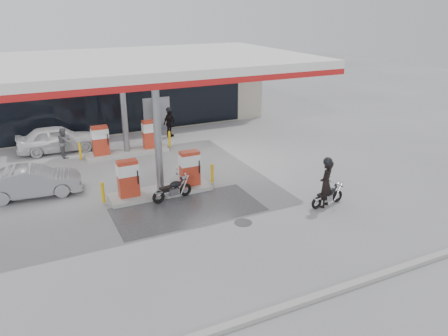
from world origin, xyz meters
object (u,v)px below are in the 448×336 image
(pump_island_far, at_px, (126,142))
(biker_walking, at_px, (169,123))
(sedan_white, at_px, (57,139))
(parked_motorcycle, at_px, (173,190))
(pump_island_near, at_px, (160,179))
(main_motorcycle, at_px, (328,196))
(attendant, at_px, (64,143))
(hatchback_silver, at_px, (32,182))
(biker_main, at_px, (326,184))

(pump_island_far, relative_size, biker_walking, 2.89)
(sedan_white, bearing_deg, pump_island_far, -121.05)
(parked_motorcycle, bearing_deg, pump_island_near, 99.87)
(pump_island_far, bearing_deg, pump_island_near, -90.00)
(pump_island_far, bearing_deg, main_motorcycle, -59.75)
(attendant, bearing_deg, hatchback_silver, 155.67)
(sedan_white, height_order, hatchback_silver, sedan_white)
(sedan_white, bearing_deg, biker_walking, -88.06)
(sedan_white, distance_m, biker_walking, 6.65)
(parked_motorcycle, xyz_separation_m, attendant, (-3.45, 7.79, 0.38))
(sedan_white, relative_size, attendant, 2.69)
(hatchback_silver, height_order, biker_walking, biker_walking)
(sedan_white, xyz_separation_m, attendant, (0.23, -1.20, 0.07))
(main_motorcycle, relative_size, sedan_white, 0.40)
(attendant, bearing_deg, pump_island_far, -110.26)
(main_motorcycle, bearing_deg, parked_motorcycle, 141.60)
(hatchback_silver, xyz_separation_m, biker_walking, (8.33, 6.00, 0.22))
(attendant, distance_m, biker_walking, 6.54)
(pump_island_near, distance_m, biker_main, 7.09)
(hatchback_silver, distance_m, biker_walking, 10.27)
(biker_walking, bearing_deg, parked_motorcycle, -141.63)
(pump_island_near, distance_m, parked_motorcycle, 0.89)
(biker_main, xyz_separation_m, attendant, (-8.89, 11.17, -0.20))
(biker_main, xyz_separation_m, parked_motorcycle, (-5.44, 3.38, -0.58))
(sedan_white, bearing_deg, pump_island_near, -155.60)
(parked_motorcycle, bearing_deg, main_motorcycle, -41.22)
(pump_island_far, xyz_separation_m, hatchback_silver, (-5.07, -3.80, -0.04))
(main_motorcycle, bearing_deg, pump_island_near, 137.41)
(biker_main, bearing_deg, hatchback_silver, -61.71)
(main_motorcycle, height_order, hatchback_silver, hatchback_silver)
(pump_island_far, height_order, attendant, pump_island_far)
(main_motorcycle, height_order, biker_walking, biker_walking)
(attendant, bearing_deg, biker_main, -144.19)
(hatchback_silver, bearing_deg, pump_island_far, -47.98)
(pump_island_near, xyz_separation_m, sedan_white, (-3.39, 8.20, 0.03))
(biker_main, distance_m, hatchback_silver, 12.54)
(pump_island_far, height_order, main_motorcycle, pump_island_far)
(main_motorcycle, xyz_separation_m, hatchback_silver, (-10.98, 6.34, 0.27))
(biker_main, height_order, parked_motorcycle, biker_main)
(sedan_white, distance_m, attendant, 1.22)
(hatchback_silver, relative_size, biker_walking, 2.28)
(pump_island_far, relative_size, main_motorcycle, 2.95)
(attendant, bearing_deg, sedan_white, 7.96)
(pump_island_near, xyz_separation_m, main_motorcycle, (5.91, -4.14, -0.31))
(pump_island_near, height_order, hatchback_silver, pump_island_near)
(sedan_white, bearing_deg, hatchback_silver, 166.33)
(main_motorcycle, height_order, parked_motorcycle, parked_motorcycle)
(pump_island_near, xyz_separation_m, biker_main, (5.73, -4.17, 0.30))
(parked_motorcycle, bearing_deg, biker_walking, 61.30)
(main_motorcycle, distance_m, attendant, 14.38)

